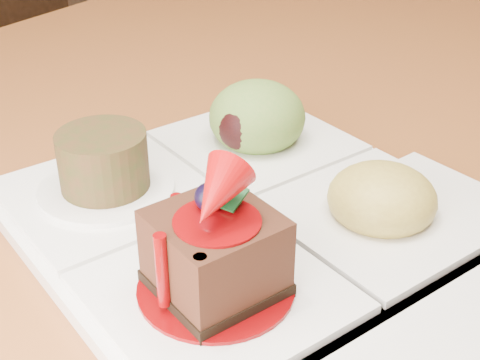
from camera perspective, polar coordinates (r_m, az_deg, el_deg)
The scene contains 4 objects.
dining_table at distance 0.71m, azimuth 10.34°, elevation 1.59°, with size 1.00×1.80×0.75m.
chair_left at distance 1.30m, azimuth -19.11°, elevation 6.62°, with size 0.46×0.46×0.94m.
sampler_plate at distance 0.48m, azimuth 0.33°, elevation -1.07°, with size 0.36×0.36×0.11m.
second_plate at distance 0.41m, azimuth 17.56°, elevation -11.09°, with size 0.27×0.27×0.01m, color white.
Camera 1 is at (0.25, -0.57, 1.02)m, focal length 50.00 mm.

